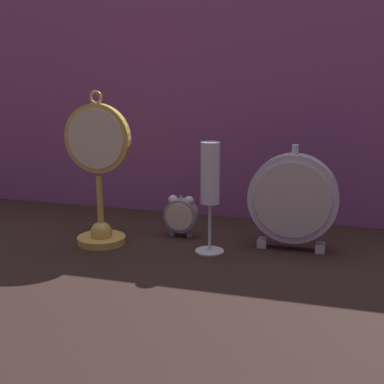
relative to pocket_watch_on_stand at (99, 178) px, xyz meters
The scene contains 6 objects.
ground_plane 0.25m from the pocket_watch_on_stand, ahead, with size 4.00×4.00×0.00m, color black.
fabric_backdrop_drape 0.39m from the pocket_watch_on_stand, 57.16° to the left, with size 1.70×0.01×0.57m, color #8E4C7F.
pocket_watch_on_stand is the anchor object (origin of this frame).
alarm_clock_twin_bell 0.21m from the pocket_watch_on_stand, 33.08° to the left, with size 0.08×0.03×0.10m.
mantel_clock_silver 0.43m from the pocket_watch_on_stand, 11.17° to the left, with size 0.19×0.04×0.23m.
champagne_flute 0.25m from the pocket_watch_on_stand, ahead, with size 0.06×0.06×0.24m.
Camera 1 is at (0.33, -1.03, 0.39)m, focal length 50.00 mm.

